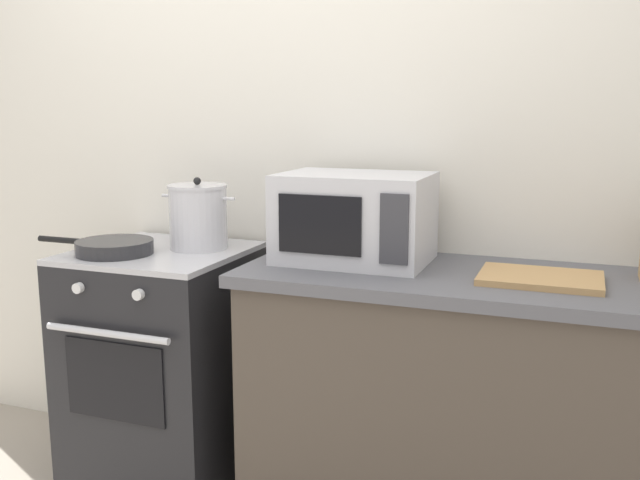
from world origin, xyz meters
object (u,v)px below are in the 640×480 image
(stock_pot, at_px, (198,217))
(frying_pan, at_px, (113,247))
(cutting_board, at_px, (541,278))
(microwave, at_px, (355,218))
(stove, at_px, (165,368))

(stock_pot, relative_size, frying_pan, 0.64)
(stock_pot, distance_m, cutting_board, 1.24)
(frying_pan, bearing_deg, stock_pot, 40.39)
(microwave, xyz_separation_m, cutting_board, (0.62, -0.08, -0.14))
(frying_pan, height_order, microwave, microwave)
(microwave, bearing_deg, stove, -173.82)
(stove, height_order, frying_pan, frying_pan)
(frying_pan, distance_m, cutting_board, 1.47)
(stove, bearing_deg, microwave, 6.18)
(stove, distance_m, frying_pan, 0.51)
(stock_pot, relative_size, cutting_board, 0.84)
(cutting_board, bearing_deg, microwave, 172.79)
(stove, distance_m, microwave, 0.96)
(frying_pan, distance_m, microwave, 0.88)
(stock_pot, bearing_deg, frying_pan, -139.61)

